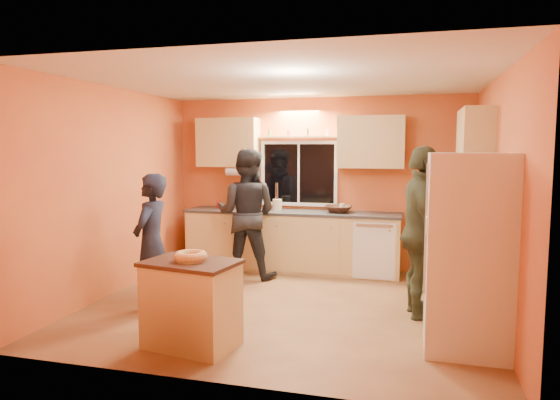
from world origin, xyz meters
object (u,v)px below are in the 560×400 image
(refrigerator, at_px, (468,253))
(person_right, at_px, (422,232))
(island, at_px, (191,303))
(person_center, at_px, (247,214))
(person_left, at_px, (151,243))

(refrigerator, bearing_deg, person_right, 115.10)
(island, xyz_separation_m, person_right, (2.06, 1.41, 0.52))
(person_center, xyz_separation_m, person_right, (2.37, -1.12, 0.02))
(island, xyz_separation_m, person_center, (-0.31, 2.53, 0.50))
(person_right, bearing_deg, person_left, 91.36)
(island, bearing_deg, person_right, 43.94)
(person_left, xyz_separation_m, person_center, (0.57, 1.67, 0.13))
(refrigerator, xyz_separation_m, person_left, (-3.33, 0.28, -0.12))
(person_center, bearing_deg, refrigerator, 144.11)
(person_center, bearing_deg, person_right, 154.10)
(island, height_order, person_left, person_left)
(person_center, height_order, person_right, person_right)
(person_left, bearing_deg, refrigerator, 81.53)
(person_left, bearing_deg, person_right, 96.97)
(refrigerator, bearing_deg, person_center, 144.77)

